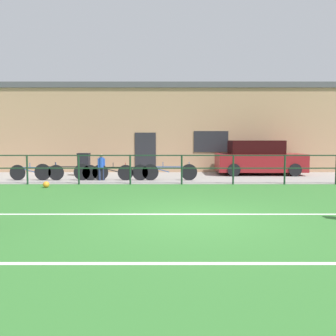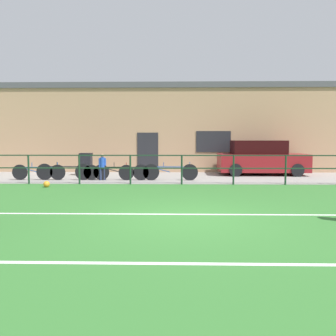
{
  "view_description": "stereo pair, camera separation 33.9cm",
  "coord_description": "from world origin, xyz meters",
  "views": [
    {
      "loc": [
        -0.53,
        -7.93,
        1.74
      ],
      "look_at": [
        -0.48,
        3.72,
        0.82
      ],
      "focal_mm": 38.57,
      "sensor_mm": 36.0,
      "label": 1
    },
    {
      "loc": [
        -0.19,
        -7.92,
        1.74
      ],
      "look_at": [
        -0.48,
        3.72,
        0.82
      ],
      "focal_mm": 38.57,
      "sensor_mm": 36.0,
      "label": 2
    }
  ],
  "objects": [
    {
      "name": "pavement_strip",
      "position": [
        0.0,
        8.5,
        0.01
      ],
      "size": [
        48.0,
        5.0,
        0.02
      ],
      "primitive_type": "cube",
      "color": "gray",
      "rests_on": "ground"
    },
    {
      "name": "bicycle_parked_0",
      "position": [
        -6.07,
        7.2,
        0.36
      ],
      "size": [
        2.28,
        0.04,
        0.75
      ],
      "color": "black",
      "rests_on": "pavement_strip"
    },
    {
      "name": "parked_car_red",
      "position": [
        3.92,
        9.73,
        0.81
      ],
      "size": [
        4.2,
        1.91,
        1.67
      ],
      "color": "maroon",
      "rests_on": "pavement_strip"
    },
    {
      "name": "perimeter_fence",
      "position": [
        0.0,
        6.0,
        0.75
      ],
      "size": [
        36.07,
        0.07,
        1.15
      ],
      "color": "#193823",
      "rests_on": "ground"
    },
    {
      "name": "spectator_child",
      "position": [
        -3.34,
        7.2,
        0.65
      ],
      "size": [
        0.3,
        0.2,
        1.12
      ],
      "rotation": [
        0.0,
        0.0,
        3.35
      ],
      "color": "#232D4C",
      "rests_on": "pavement_strip"
    },
    {
      "name": "field_line_hash",
      "position": [
        0.0,
        -2.98,
        0.0
      ],
      "size": [
        36.0,
        0.11,
        0.0
      ],
      "primitive_type": "cube",
      "color": "white",
      "rests_on": "ground"
    },
    {
      "name": "bicycle_parked_1",
      "position": [
        -2.55,
        7.2,
        0.37
      ],
      "size": [
        2.35,
        0.04,
        0.76
      ],
      "color": "black",
      "rests_on": "pavement_strip"
    },
    {
      "name": "bicycle_parked_3",
      "position": [
        -0.47,
        7.2,
        0.38
      ],
      "size": [
        2.32,
        0.04,
        0.78
      ],
      "color": "black",
      "rests_on": "pavement_strip"
    },
    {
      "name": "soccer_ball_match",
      "position": [
        -4.95,
        5.04,
        0.12
      ],
      "size": [
        0.23,
        0.23,
        0.23
      ],
      "primitive_type": "sphere",
      "color": "orange",
      "rests_on": "ground"
    },
    {
      "name": "field_line_touchline",
      "position": [
        0.0,
        0.38,
        0.0
      ],
      "size": [
        36.0,
        0.11,
        0.0
      ],
      "primitive_type": "cube",
      "color": "white",
      "rests_on": "ground"
    },
    {
      "name": "bicycle_parked_2",
      "position": [
        -4.99,
        7.2,
        0.38
      ],
      "size": [
        2.35,
        0.04,
        0.79
      ],
      "color": "black",
      "rests_on": "pavement_strip"
    },
    {
      "name": "clubhouse_facade",
      "position": [
        -0.0,
        12.2,
        2.37
      ],
      "size": [
        28.0,
        2.56,
        4.72
      ],
      "color": "tan",
      "rests_on": "ground"
    },
    {
      "name": "ground",
      "position": [
        0.0,
        0.0,
        -0.02
      ],
      "size": [
        60.0,
        44.0,
        0.04
      ],
      "primitive_type": "cube",
      "color": "#33702D"
    },
    {
      "name": "trash_bin_0",
      "position": [
        -4.54,
        9.19,
        0.56
      ],
      "size": [
        0.56,
        0.48,
        1.08
      ],
      "color": "black",
      "rests_on": "pavement_strip"
    },
    {
      "name": "bicycle_parked_4",
      "position": [
        -3.08,
        7.2,
        0.36
      ],
      "size": [
        2.15,
        0.04,
        0.75
      ],
      "color": "black",
      "rests_on": "pavement_strip"
    }
  ]
}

